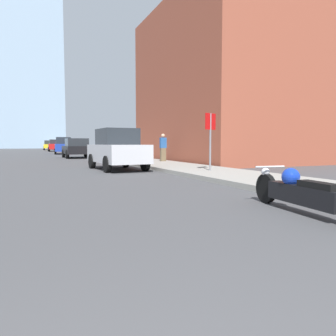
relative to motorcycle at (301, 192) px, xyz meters
The scene contains 10 objects.
sidewalk 36.16m from the motorcycle, 86.47° to the left, with size 2.76×240.00×0.15m.
brick_storefront 17.48m from the motorcycle, 59.09° to the left, with size 9.71×12.16×9.90m.
motorcycle is the anchor object (origin of this frame).
parked_car_silver 10.04m from the motorcycle, 92.74° to the left, with size 1.99×4.08×1.79m.
parked_car_black 22.77m from the motorcycle, 91.05° to the left, with size 2.03×3.88×1.55m.
parked_car_blue 33.41m from the motorcycle, 90.62° to the left, with size 2.13×4.66×1.83m.
parked_car_red 46.04m from the motorcycle, 90.34° to the left, with size 1.93×4.23×1.71m.
parked_car_yellow 57.82m from the motorcycle, 90.30° to the left, with size 2.12×4.31×1.67m.
stop_sign 6.95m from the motorcycle, 71.80° to the left, with size 0.57×0.26×2.11m.
pedestrian 13.43m from the motorcycle, 77.14° to the left, with size 0.36×0.22×1.55m.
Camera 1 is at (-0.19, -0.13, 1.16)m, focal length 35.00 mm.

